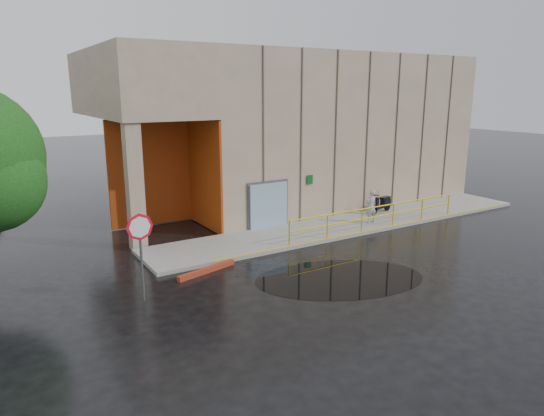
% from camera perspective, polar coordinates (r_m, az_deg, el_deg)
% --- Properties ---
extents(ground, '(120.00, 120.00, 0.00)m').
position_cam_1_polar(ground, '(17.40, 9.23, -7.31)').
color(ground, black).
rests_on(ground, ground).
extents(sidewalk, '(20.00, 3.00, 0.15)m').
position_cam_1_polar(sidewalk, '(23.10, 9.50, -1.82)').
color(sidewalk, gray).
rests_on(sidewalk, ground).
extents(building, '(20.00, 10.17, 8.00)m').
position_cam_1_polar(building, '(28.15, 2.78, 9.66)').
color(building, gray).
rests_on(building, ground).
extents(guardrail, '(9.56, 0.06, 1.03)m').
position_cam_1_polar(guardrail, '(22.16, 12.33, -1.01)').
color(guardrail, gold).
rests_on(guardrail, sidewalk).
extents(person, '(0.60, 0.41, 1.57)m').
position_cam_1_polar(person, '(22.98, 11.58, 0.21)').
color(person, '#A5A6AA').
rests_on(person, sidewalk).
extents(scooter, '(1.62, 0.81, 1.23)m').
position_cam_1_polar(scooter, '(25.02, 12.76, 1.06)').
color(scooter, black).
rests_on(scooter, sidewalk).
extents(stop_sign, '(0.82, 0.12, 2.72)m').
position_cam_1_polar(stop_sign, '(14.72, -15.24, -3.44)').
color(stop_sign, '#5C5B60').
rests_on(stop_sign, ground).
extents(red_curb, '(2.37, 0.78, 0.18)m').
position_cam_1_polar(red_curb, '(17.14, -7.68, -7.26)').
color(red_curb, '#9B2F18').
rests_on(red_curb, ground).
extents(puddle, '(6.66, 5.36, 0.01)m').
position_cam_1_polar(puddle, '(16.67, 7.98, -8.20)').
color(puddle, black).
rests_on(puddle, ground).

